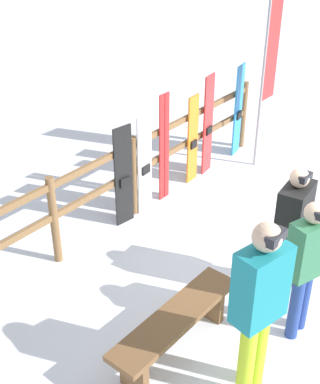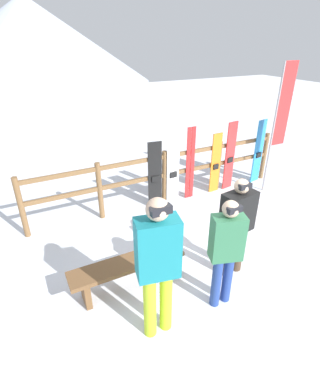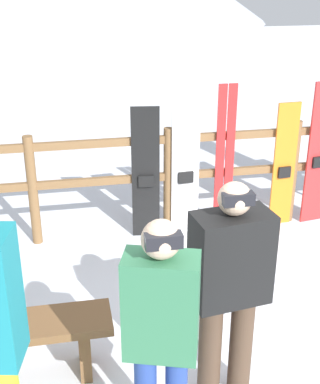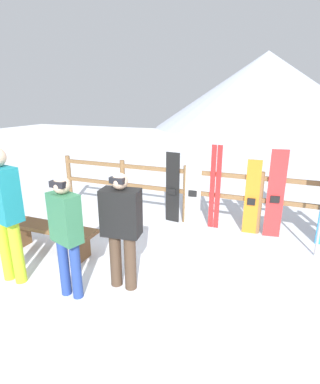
{
  "view_description": "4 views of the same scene",
  "coord_description": "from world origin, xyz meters",
  "views": [
    {
      "loc": [
        -4.6,
        -2.1,
        4.04
      ],
      "look_at": [
        -0.62,
        1.19,
        0.98
      ],
      "focal_mm": 50.0,
      "sensor_mm": 36.0,
      "label": 1
    },
    {
      "loc": [
        -2.65,
        -2.85,
        3.16
      ],
      "look_at": [
        -0.61,
        1.16,
        0.84
      ],
      "focal_mm": 28.0,
      "sensor_mm": 36.0,
      "label": 2
    },
    {
      "loc": [
        -1.06,
        -2.88,
        2.7
      ],
      "look_at": [
        -0.29,
        1.13,
        0.92
      ],
      "focal_mm": 50.0,
      "sensor_mm": 36.0,
      "label": 3
    },
    {
      "loc": [
        1.6,
        -3.2,
        2.37
      ],
      "look_at": [
        -0.18,
        1.26,
        0.87
      ],
      "focal_mm": 28.0,
      "sensor_mm": 36.0,
      "label": 4
    }
  ],
  "objects": [
    {
      "name": "snowboard_white",
      "position": [
        0.17,
        2.1,
        0.71
      ],
      "size": [
        0.29,
        0.07,
        1.42
      ],
      "color": "white",
      "rests_on": "ground"
    },
    {
      "name": "fence",
      "position": [
        -0.0,
        2.16,
        0.69
      ],
      "size": [
        5.63,
        0.1,
        1.15
      ],
      "color": "brown",
      "rests_on": "ground"
    },
    {
      "name": "snowboard_black_stripe",
      "position": [
        -0.25,
        2.1,
        0.7
      ],
      "size": [
        0.29,
        0.08,
        1.4
      ],
      "color": "black",
      "rests_on": "ground"
    },
    {
      "name": "snowboard_orange",
      "position": [
        1.25,
        2.1,
        0.68
      ],
      "size": [
        0.25,
        0.07,
        1.37
      ],
      "color": "orange",
      "rests_on": "ground"
    },
    {
      "name": "person_black",
      "position": [
        -0.1,
        -0.21,
        0.87
      ],
      "size": [
        0.51,
        0.32,
        1.54
      ],
      "color": "#4C3828",
      "rests_on": "ground"
    },
    {
      "name": "person_plaid_green",
      "position": [
        -0.62,
        -0.62,
        0.9
      ],
      "size": [
        0.44,
        0.33,
        1.54
      ],
      "color": "navy",
      "rests_on": "ground"
    },
    {
      "name": "ski_pair_red",
      "position": [
        0.58,
        2.1,
        0.79
      ],
      "size": [
        0.2,
        0.02,
        1.59
      ],
      "color": "red",
      "rests_on": "ground"
    },
    {
      "name": "ground_plane",
      "position": [
        0.0,
        0.0,
        0.0
      ],
      "size": [
        40.0,
        40.0,
        0.0
      ],
      "primitive_type": "plane",
      "color": "white"
    },
    {
      "name": "snowboard_red",
      "position": [
        1.64,
        2.1,
        0.78
      ],
      "size": [
        0.28,
        0.09,
        1.57
      ],
      "color": "red",
      "rests_on": "ground"
    }
  ]
}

